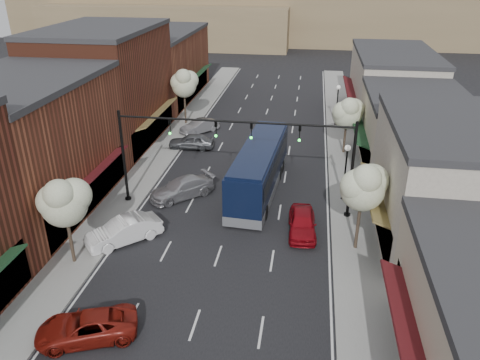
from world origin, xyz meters
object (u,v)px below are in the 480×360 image
at_px(lamp_post_far, 338,99).
at_px(red_hatchback, 302,223).
at_px(signal_mast_right, 317,154).
at_px(coach_bus, 259,168).
at_px(lamp_post_near, 346,164).
at_px(tree_right_far, 348,112).
at_px(parked_car_d, 191,141).
at_px(parked_car_c, 182,188).
at_px(parked_car_e, 199,126).
at_px(parked_car_a, 87,327).
at_px(tree_right_near, 364,186).
at_px(tree_left_far, 184,83).
at_px(tree_left_near, 64,201).
at_px(signal_mast_left, 154,145).
at_px(parked_car_b, 124,231).

distance_m(lamp_post_far, red_hatchback, 22.84).
relative_size(signal_mast_right, coach_bus, 0.66).
xyz_separation_m(lamp_post_near, lamp_post_far, (0.00, 17.50, 0.00)).
distance_m(tree_right_far, parked_car_d, 14.67).
height_order(tree_right_far, parked_car_c, tree_right_far).
bearing_deg(lamp_post_near, tree_right_far, 86.69).
bearing_deg(lamp_post_far, parked_car_e, -162.48).
height_order(parked_car_a, parked_car_d, parked_car_d).
relative_size(lamp_post_far, parked_car_d, 1.04).
relative_size(tree_right_near, parked_car_d, 1.40).
bearing_deg(tree_left_far, parked_car_c, -76.34).
bearing_deg(parked_car_c, tree_right_near, 23.37).
relative_size(tree_right_far, lamp_post_near, 1.22).
relative_size(tree_left_far, lamp_post_far, 1.38).
distance_m(tree_left_far, red_hatchback, 24.67).
bearing_deg(lamp_post_near, red_hatchback, -119.51).
bearing_deg(parked_car_a, parked_car_d, 161.81).
bearing_deg(red_hatchback, lamp_post_near, 57.29).
bearing_deg(tree_left_far, coach_bus, -56.71).
bearing_deg(signal_mast_right, red_hatchback, -104.91).
height_order(signal_mast_right, parked_car_c, signal_mast_right).
relative_size(coach_bus, parked_car_c, 2.44).
bearing_deg(tree_left_near, parked_car_a, -58.18).
xyz_separation_m(signal_mast_left, tree_right_near, (13.97, -4.05, -0.17)).
distance_m(coach_bus, parked_car_d, 10.88).
xyz_separation_m(tree_right_near, parked_car_e, (-14.55, 19.64, -3.76)).
height_order(signal_mast_left, tree_right_far, signal_mast_left).
height_order(tree_right_near, lamp_post_near, tree_right_near).
xyz_separation_m(coach_bus, parked_car_c, (-5.64, -1.91, -1.21)).
relative_size(signal_mast_left, parked_car_d, 1.93).
distance_m(signal_mast_right, signal_mast_left, 11.24).
bearing_deg(parked_car_d, tree_left_near, -12.14).
bearing_deg(red_hatchback, signal_mast_left, 163.27).
bearing_deg(parked_car_b, lamp_post_near, 76.03).
xyz_separation_m(signal_mast_right, parked_car_c, (-9.82, 1.27, -3.89)).
height_order(signal_mast_right, lamp_post_far, signal_mast_right).
distance_m(tree_left_near, tree_left_far, 26.00).
distance_m(tree_left_far, lamp_post_near, 22.33).
bearing_deg(signal_mast_left, coach_bus, 24.24).
distance_m(signal_mast_right, lamp_post_near, 3.69).
bearing_deg(signal_mast_right, lamp_post_near, 48.95).
xyz_separation_m(tree_right_far, parked_car_c, (-12.55, -10.68, -3.26)).
distance_m(parked_car_b, parked_car_e, 20.89).
distance_m(tree_left_far, coach_bus, 17.86).
xyz_separation_m(coach_bus, red_hatchback, (3.50, -5.72, -1.20)).
xyz_separation_m(signal_mast_left, red_hatchback, (10.56, -2.54, -3.87)).
bearing_deg(parked_car_e, lamp_post_near, -2.47).
distance_m(signal_mast_left, red_hatchback, 11.54).
xyz_separation_m(lamp_post_near, coach_bus, (-6.36, 0.68, -1.06)).
bearing_deg(tree_right_near, tree_left_far, 127.04).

